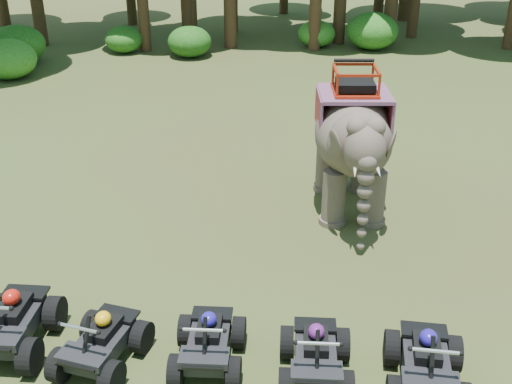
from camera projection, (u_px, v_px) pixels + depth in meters
ground at (247, 307)px, 12.45m from camera, size 110.00×110.00×0.00m
elephant at (352, 139)px, 15.41m from camera, size 2.47×4.51×3.60m
atv_0 at (10, 316)px, 11.11m from camera, size 1.43×1.89×1.34m
atv_1 at (100, 336)px, 10.74m from camera, size 1.45×1.81×1.21m
atv_2 at (208, 337)px, 10.74m from camera, size 1.31×1.70×1.19m
atv_3 at (316, 349)px, 10.44m from camera, size 1.32×1.72×1.20m
atv_4 at (427, 357)px, 10.21m from camera, size 1.27×1.74×1.29m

